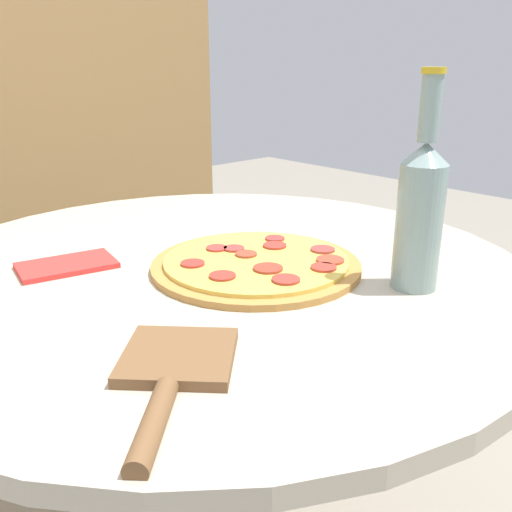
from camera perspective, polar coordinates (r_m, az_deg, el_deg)
The scene contains 6 objects.
table at distance 0.96m, azimuth -3.94°, elevation -12.26°, with size 0.96×0.96×0.77m.
fence_panel at distance 1.55m, azimuth -22.89°, elevation 6.19°, with size 1.22×0.04×1.53m.
pizza at distance 0.86m, azimuth 0.05°, elevation -0.77°, with size 0.31×0.31×0.02m.
beer_bottle at distance 0.79m, azimuth 16.11°, elevation 4.51°, with size 0.06×0.06×0.29m.
pizza_paddle at distance 0.58m, azimuth -8.33°, elevation -11.41°, with size 0.22×0.21×0.02m.
napkin at distance 0.91m, azimuth -18.40°, elevation -0.89°, with size 0.15×0.11×0.01m.
Camera 1 is at (-0.51, -0.64, 1.08)m, focal length 40.00 mm.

